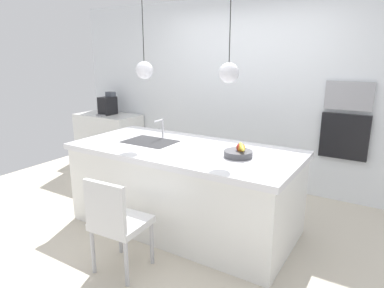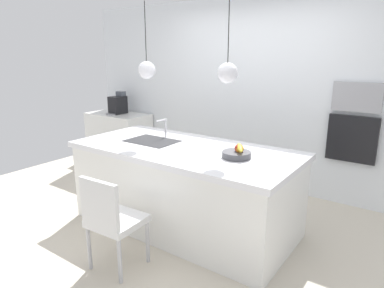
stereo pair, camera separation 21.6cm
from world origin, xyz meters
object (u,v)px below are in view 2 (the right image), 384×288
at_px(chair_near, 112,218).
at_px(microwave, 357,97).
at_px(fruit_bowl, 237,153).
at_px(coffee_machine, 118,104).
at_px(oven, 352,139).

bearing_deg(chair_near, microwave, 62.23).
xyz_separation_m(fruit_bowl, coffee_machine, (-3.01, 1.30, 0.06)).
height_order(microwave, chair_near, microwave).
bearing_deg(oven, fruit_bowl, -113.76).
bearing_deg(oven, microwave, 0.00).
distance_m(fruit_bowl, oven, 1.74).
bearing_deg(chair_near, coffee_machine, 135.90).
height_order(coffee_machine, microwave, microwave).
height_order(coffee_machine, chair_near, coffee_machine).
distance_m(fruit_bowl, coffee_machine, 3.28).
height_order(fruit_bowl, coffee_machine, coffee_machine).
bearing_deg(fruit_bowl, coffee_machine, 156.73).
relative_size(oven, chair_near, 0.64).
distance_m(oven, chair_near, 2.94).
relative_size(coffee_machine, microwave, 0.70).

